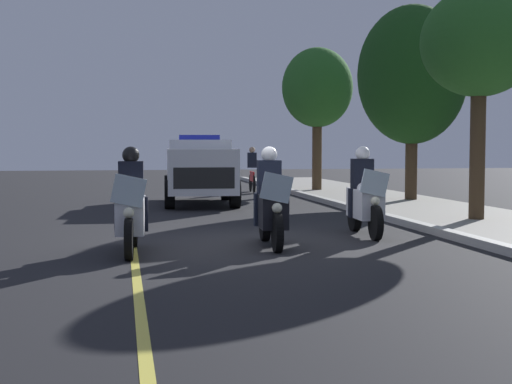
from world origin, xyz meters
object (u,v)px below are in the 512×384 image
tree_far_back (412,75)px  tree_mid_block (480,44)px  police_motorcycle_trailing (365,199)px  police_motorcycle_lead_right (271,206)px  cyclist_background (252,170)px  tree_behind_suv (317,89)px  police_suv (200,168)px  police_motorcycle_lead_left (131,210)px

tree_far_back → tree_mid_block: bearing=-8.4°
police_motorcycle_trailing → police_motorcycle_lead_right: bearing=-61.1°
police_motorcycle_lead_right → tree_far_back: (-8.71, 6.12, 3.15)m
cyclist_background → police_motorcycle_lead_right: bearing=-8.8°
cyclist_background → tree_behind_suv: 3.85m
police_suv → cyclist_background: (-4.99, 2.46, -0.22)m
tree_mid_block → cyclist_background: bearing=-165.2°
police_motorcycle_trailing → police_suv: police_suv is taller
police_suv → cyclist_background: bearing=153.7°
police_motorcycle_trailing → tree_mid_block: tree_mid_block is taller
police_suv → police_motorcycle_trailing: bearing=15.9°
police_suv → police_motorcycle_lead_right: bearing=1.5°
police_suv → tree_mid_block: (6.55, 5.50, 2.90)m
police_motorcycle_lead_right → police_suv: size_ratio=0.43×
tree_mid_block → police_motorcycle_trailing: bearing=-62.4°
cyclist_background → tree_far_back: (5.63, 3.91, 3.01)m
cyclist_background → tree_mid_block: (11.54, 3.04, 3.12)m
police_suv → tree_far_back: (0.64, 6.37, 2.78)m
police_motorcycle_lead_right → police_motorcycle_trailing: 2.38m
police_motorcycle_lead_left → cyclist_background: bearing=162.7°
police_motorcycle_trailing → police_suv: bearing=-164.1°
police_motorcycle_lead_right → tree_mid_block: (-2.81, 5.25, 3.26)m
police_motorcycle_lead_left → police_motorcycle_trailing: 4.73m
police_motorcycle_lead_left → cyclist_background: 15.45m
police_motorcycle_lead_right → tree_far_back: 11.10m
cyclist_background → tree_behind_suv: (0.26, 2.40, 3.00)m
police_motorcycle_trailing → cyclist_background: police_motorcycle_trailing is taller
police_motorcycle_lead_left → tree_far_back: bearing=137.0°
police_motorcycle_lead_left → tree_behind_suv: tree_behind_suv is taller
police_suv → tree_behind_suv: (-4.73, 4.87, 2.77)m
police_suv → tree_behind_suv: bearing=134.2°
police_motorcycle_trailing → tree_far_back: tree_far_back is taller
tree_behind_suv → police_motorcycle_lead_right: bearing=-18.1°
police_motorcycle_lead_left → cyclist_background: (-14.75, 4.59, 0.14)m
tree_mid_block → police_motorcycle_lead_right: bearing=-61.9°
police_motorcycle_lead_left → tree_behind_suv: 16.40m
police_motorcycle_lead_left → tree_behind_suv: size_ratio=0.41×
police_motorcycle_trailing → tree_far_back: (-7.56, 4.04, 3.15)m
police_suv → tree_far_back: bearing=84.2°
tree_behind_suv → police_suv: bearing=-45.8°
police_motorcycle_lead_left → tree_behind_suv: (-14.49, 6.99, 3.14)m
police_motorcycle_lead_left → police_motorcycle_lead_right: (-0.41, 2.38, 0.00)m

